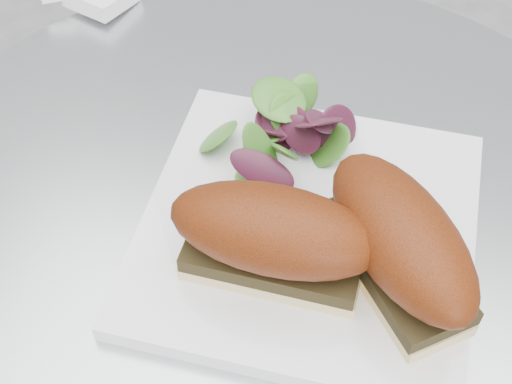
% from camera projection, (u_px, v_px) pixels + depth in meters
% --- Properties ---
extents(table, '(0.70, 0.70, 0.73)m').
position_uv_depth(table, '(266.00, 351.00, 0.79)').
color(table, silver).
rests_on(table, ground).
extents(plate, '(0.28, 0.28, 0.02)m').
position_uv_depth(plate, '(308.00, 229.00, 0.58)').
color(plate, white).
rests_on(plate, table).
extents(sandwich_left, '(0.16, 0.08, 0.08)m').
position_uv_depth(sandwich_left, '(274.00, 237.00, 0.51)').
color(sandwich_left, '#FAD79C').
rests_on(sandwich_left, plate).
extents(sandwich_right, '(0.16, 0.17, 0.08)m').
position_uv_depth(sandwich_right, '(400.00, 243.00, 0.51)').
color(sandwich_right, '#FAD79C').
rests_on(sandwich_right, plate).
extents(salad, '(0.11, 0.11, 0.05)m').
position_uv_depth(salad, '(277.00, 125.00, 0.61)').
color(salad, '#41822A').
rests_on(salad, plate).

